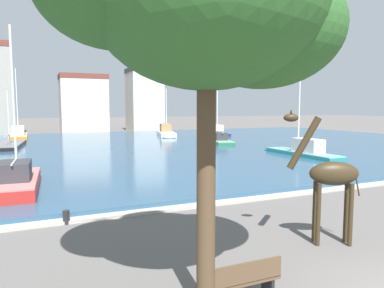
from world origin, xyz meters
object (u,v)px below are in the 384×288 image
(sailboat_black, at_px, (10,146))
(sailboat_orange, at_px, (19,136))
(park_bench, at_px, (242,280))
(sailboat_green, at_px, (217,140))
(sailboat_teal, at_px, (299,152))
(sailboat_navy, at_px, (213,133))
(mooring_bollard, at_px, (66,217))
(shade_tree, at_px, (206,7))
(sailboat_red, at_px, (17,182))
(giraffe_statue, at_px, (330,176))
(sailboat_white, at_px, (166,133))

(sailboat_black, relative_size, sailboat_orange, 1.07)
(sailboat_orange, height_order, park_bench, sailboat_orange)
(sailboat_green, height_order, sailboat_teal, sailboat_green)
(sailboat_navy, height_order, mooring_bollard, sailboat_navy)
(shade_tree, bearing_deg, sailboat_green, 61.86)
(sailboat_red, bearing_deg, park_bench, -69.43)
(giraffe_statue, distance_m, park_bench, 4.84)
(mooring_bollard, bearing_deg, sailboat_teal, 27.82)
(sailboat_teal, height_order, sailboat_orange, sailboat_teal)
(sailboat_navy, xyz_separation_m, shade_tree, (-20.18, -39.02, 5.50))
(sailboat_green, relative_size, sailboat_black, 1.03)
(shade_tree, relative_size, park_bench, 4.33)
(giraffe_statue, bearing_deg, park_bench, -156.44)
(sailboat_teal, bearing_deg, shade_tree, -134.69)
(shade_tree, bearing_deg, sailboat_black, 98.92)
(sailboat_white, relative_size, sailboat_navy, 1.23)
(sailboat_white, height_order, sailboat_navy, sailboat_white)
(sailboat_white, distance_m, mooring_bollard, 36.81)
(sailboat_green, distance_m, sailboat_navy, 9.83)
(sailboat_orange, bearing_deg, sailboat_teal, -50.28)
(sailboat_red, distance_m, mooring_bollard, 6.02)
(sailboat_green, distance_m, sailboat_black, 21.80)
(sailboat_red, bearing_deg, sailboat_orange, 91.80)
(sailboat_green, height_order, sailboat_orange, sailboat_green)
(sailboat_green, xyz_separation_m, sailboat_teal, (0.67, -13.14, 0.07))
(sailboat_green, xyz_separation_m, shade_tree, (-16.09, -30.08, 5.58))
(sailboat_orange, distance_m, shade_tree, 43.59)
(sailboat_white, xyz_separation_m, mooring_bollard, (-15.71, -33.29, -0.36))
(giraffe_statue, distance_m, sailboat_green, 30.42)
(sailboat_teal, distance_m, shade_tree, 24.46)
(sailboat_red, height_order, sailboat_navy, sailboat_red)
(sailboat_red, distance_m, park_bench, 13.61)
(sailboat_black, bearing_deg, shade_tree, -81.08)
(sailboat_black, height_order, shade_tree, shade_tree)
(giraffe_statue, bearing_deg, sailboat_orange, 103.54)
(giraffe_statue, xyz_separation_m, park_bench, (-4.18, -1.82, -1.62))
(giraffe_statue, height_order, sailboat_green, sailboat_green)
(sailboat_teal, xyz_separation_m, sailboat_red, (-20.68, -4.24, 0.03))
(giraffe_statue, bearing_deg, sailboat_black, 107.85)
(sailboat_green, distance_m, sailboat_teal, 13.16)
(sailboat_navy, bearing_deg, giraffe_statue, -112.11)
(sailboat_orange, xyz_separation_m, sailboat_white, (18.43, -2.72, -0.04))
(sailboat_orange, bearing_deg, sailboat_green, -31.59)
(sailboat_black, xyz_separation_m, shade_tree, (5.34, -34.04, 5.74))
(sailboat_white, xyz_separation_m, park_bench, (-12.69, -40.29, -0.12))
(sailboat_red, relative_size, park_bench, 4.44)
(sailboat_red, xyz_separation_m, shade_tree, (3.92, -12.71, 5.48))
(giraffe_statue, xyz_separation_m, sailboat_white, (8.51, 38.47, -1.49))
(sailboat_green, relative_size, sailboat_orange, 1.10)
(park_bench, bearing_deg, giraffe_statue, 23.56)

